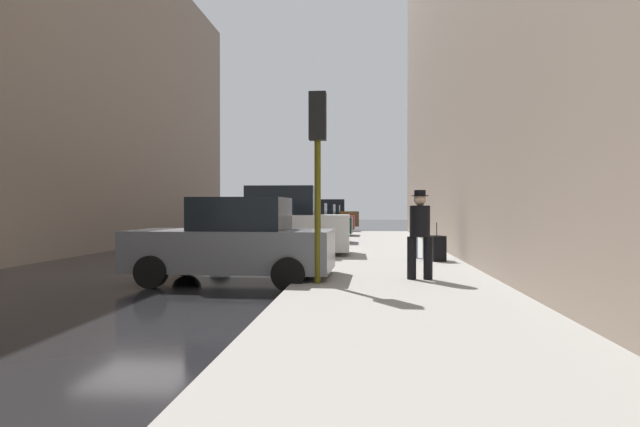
{
  "coord_description": "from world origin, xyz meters",
  "views": [
    {
      "loc": [
        5.4,
        -11.57,
        1.56
      ],
      "look_at": [
        3.79,
        6.01,
        1.39
      ],
      "focal_mm": 28.0,
      "sensor_mm": 36.0,
      "label": 1
    }
  ],
  "objects_px": {
    "pedestrian_with_fedora": "(420,230)",
    "parked_red_hatchback": "(322,220)",
    "parked_dark_green_sedan": "(314,222)",
    "parked_white_van": "(277,226)",
    "fire_hydrant": "(340,237)",
    "pedestrian_in_jeans": "(420,225)",
    "parked_blue_sedan": "(300,226)",
    "traffic_light": "(318,145)",
    "parked_gray_coupe": "(234,242)",
    "rolling_suitcase": "(437,248)",
    "parked_bronze_suv": "(328,216)"
  },
  "relations": [
    {
      "from": "pedestrian_with_fedora",
      "to": "parked_red_hatchback",
      "type": "bearing_deg",
      "value": 100.03
    },
    {
      "from": "parked_dark_green_sedan",
      "to": "parked_red_hatchback",
      "type": "height_order",
      "value": "same"
    },
    {
      "from": "parked_white_van",
      "to": "fire_hydrant",
      "type": "xyz_separation_m",
      "value": [
        1.8,
        3.16,
        -0.54
      ]
    },
    {
      "from": "parked_red_hatchback",
      "to": "pedestrian_in_jeans",
      "type": "relative_size",
      "value": 2.46
    },
    {
      "from": "parked_blue_sedan",
      "to": "traffic_light",
      "type": "relative_size",
      "value": 1.17
    },
    {
      "from": "pedestrian_in_jeans",
      "to": "parked_red_hatchback",
      "type": "bearing_deg",
      "value": 104.01
    },
    {
      "from": "parked_white_van",
      "to": "parked_blue_sedan",
      "type": "height_order",
      "value": "parked_white_van"
    },
    {
      "from": "parked_red_hatchback",
      "to": "traffic_light",
      "type": "xyz_separation_m",
      "value": [
        1.85,
        -22.34,
        1.91
      ]
    },
    {
      "from": "parked_gray_coupe",
      "to": "parked_red_hatchback",
      "type": "xyz_separation_m",
      "value": [
        0.0,
        21.42,
        0.0
      ]
    },
    {
      "from": "parked_blue_sedan",
      "to": "fire_hydrant",
      "type": "relative_size",
      "value": 5.98
    },
    {
      "from": "fire_hydrant",
      "to": "pedestrian_in_jeans",
      "type": "relative_size",
      "value": 0.41
    },
    {
      "from": "pedestrian_in_jeans",
      "to": "pedestrian_with_fedora",
      "type": "distance_m",
      "value": 4.42
    },
    {
      "from": "parked_white_van",
      "to": "parked_blue_sedan",
      "type": "bearing_deg",
      "value": 90.0
    },
    {
      "from": "parked_gray_coupe",
      "to": "rolling_suitcase",
      "type": "height_order",
      "value": "parked_gray_coupe"
    },
    {
      "from": "parked_gray_coupe",
      "to": "rolling_suitcase",
      "type": "distance_m",
      "value": 5.79
    },
    {
      "from": "parked_white_van",
      "to": "parked_red_hatchback",
      "type": "relative_size",
      "value": 1.1
    },
    {
      "from": "parked_gray_coupe",
      "to": "pedestrian_with_fedora",
      "type": "height_order",
      "value": "pedestrian_with_fedora"
    },
    {
      "from": "parked_gray_coupe",
      "to": "parked_bronze_suv",
      "type": "height_order",
      "value": "parked_bronze_suv"
    },
    {
      "from": "parked_gray_coupe",
      "to": "parked_dark_green_sedan",
      "type": "bearing_deg",
      "value": 90.0
    },
    {
      "from": "parked_gray_coupe",
      "to": "parked_dark_green_sedan",
      "type": "distance_m",
      "value": 16.14
    },
    {
      "from": "traffic_light",
      "to": "pedestrian_with_fedora",
      "type": "relative_size",
      "value": 2.03
    },
    {
      "from": "parked_red_hatchback",
      "to": "parked_blue_sedan",
      "type": "bearing_deg",
      "value": -90.0
    },
    {
      "from": "traffic_light",
      "to": "pedestrian_in_jeans",
      "type": "relative_size",
      "value": 2.11
    },
    {
      "from": "parked_gray_coupe",
      "to": "traffic_light",
      "type": "height_order",
      "value": "traffic_light"
    },
    {
      "from": "rolling_suitcase",
      "to": "parked_white_van",
      "type": "bearing_deg",
      "value": 160.3
    },
    {
      "from": "parked_dark_green_sedan",
      "to": "parked_red_hatchback",
      "type": "relative_size",
      "value": 1.01
    },
    {
      "from": "pedestrian_in_jeans",
      "to": "traffic_light",
      "type": "bearing_deg",
      "value": -115.82
    },
    {
      "from": "parked_dark_green_sedan",
      "to": "pedestrian_with_fedora",
      "type": "height_order",
      "value": "pedestrian_with_fedora"
    },
    {
      "from": "traffic_light",
      "to": "rolling_suitcase",
      "type": "bearing_deg",
      "value": 56.93
    },
    {
      "from": "parked_bronze_suv",
      "to": "pedestrian_with_fedora",
      "type": "height_order",
      "value": "parked_bronze_suv"
    },
    {
      "from": "parked_white_van",
      "to": "parked_bronze_suv",
      "type": "relative_size",
      "value": 1.0
    },
    {
      "from": "parked_red_hatchback",
      "to": "fire_hydrant",
      "type": "xyz_separation_m",
      "value": [
        1.8,
        -13.19,
        -0.35
      ]
    },
    {
      "from": "parked_bronze_suv",
      "to": "rolling_suitcase",
      "type": "xyz_separation_m",
      "value": [
        4.67,
        -23.22,
        -0.54
      ]
    },
    {
      "from": "traffic_light",
      "to": "parked_dark_green_sedan",
      "type": "bearing_deg",
      "value": 96.2
    },
    {
      "from": "parked_dark_green_sedan",
      "to": "parked_white_van",
      "type": "bearing_deg",
      "value": -90.0
    },
    {
      "from": "parked_blue_sedan",
      "to": "fire_hydrant",
      "type": "height_order",
      "value": "parked_blue_sedan"
    },
    {
      "from": "parked_red_hatchback",
      "to": "parked_bronze_suv",
      "type": "xyz_separation_m",
      "value": [
        -0.0,
        5.2,
        0.18
      ]
    },
    {
      "from": "parked_white_van",
      "to": "parked_dark_green_sedan",
      "type": "distance_m",
      "value": 11.07
    },
    {
      "from": "fire_hydrant",
      "to": "rolling_suitcase",
      "type": "height_order",
      "value": "rolling_suitcase"
    },
    {
      "from": "parked_red_hatchback",
      "to": "traffic_light",
      "type": "bearing_deg",
      "value": -85.26
    },
    {
      "from": "parked_white_van",
      "to": "parked_blue_sedan",
      "type": "relative_size",
      "value": 1.1
    },
    {
      "from": "parked_red_hatchback",
      "to": "pedestrian_with_fedora",
      "type": "bearing_deg",
      "value": -79.97
    },
    {
      "from": "parked_gray_coupe",
      "to": "parked_dark_green_sedan",
      "type": "height_order",
      "value": "same"
    },
    {
      "from": "parked_gray_coupe",
      "to": "fire_hydrant",
      "type": "relative_size",
      "value": 6.03
    },
    {
      "from": "parked_gray_coupe",
      "to": "pedestrian_in_jeans",
      "type": "height_order",
      "value": "pedestrian_in_jeans"
    },
    {
      "from": "parked_gray_coupe",
      "to": "fire_hydrant",
      "type": "bearing_deg",
      "value": 77.64
    },
    {
      "from": "parked_white_van",
      "to": "parked_red_hatchback",
      "type": "distance_m",
      "value": 16.35
    },
    {
      "from": "rolling_suitcase",
      "to": "pedestrian_with_fedora",
      "type": "bearing_deg",
      "value": -102.95
    },
    {
      "from": "parked_blue_sedan",
      "to": "pedestrian_with_fedora",
      "type": "bearing_deg",
      "value": -70.23
    },
    {
      "from": "parked_white_van",
      "to": "rolling_suitcase",
      "type": "bearing_deg",
      "value": -19.7
    }
  ]
}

